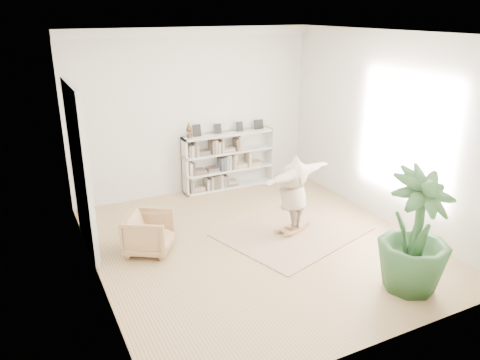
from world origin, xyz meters
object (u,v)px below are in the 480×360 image
Objects in this scene: person at (294,191)px; rocker_board at (292,229)px; bookshelf at (228,161)px; armchair at (149,233)px; houseplant at (416,232)px.

rocker_board is at bearing 162.94° from person.
bookshelf is 3.40m from armchair.
houseplant is (0.57, -2.35, 0.86)m from rocker_board.
rocker_board is 0.32× the size of person.
houseplant is at bearing -93.48° from rocker_board.
rocker_board is at bearing -68.68° from armchair.
rocker_board is at bearing -88.94° from bookshelf.
armchair is 0.41× the size of houseplant.
person is at bearing 103.58° from houseplant.
rocker_board is at bearing 103.58° from houseplant.
person reaches higher than armchair.
houseplant is at bearing -83.02° from bookshelf.
bookshelf reaches higher than armchair.
armchair is at bearing 138.24° from houseplant.
houseplant is (0.62, -5.05, 0.29)m from bookshelf.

